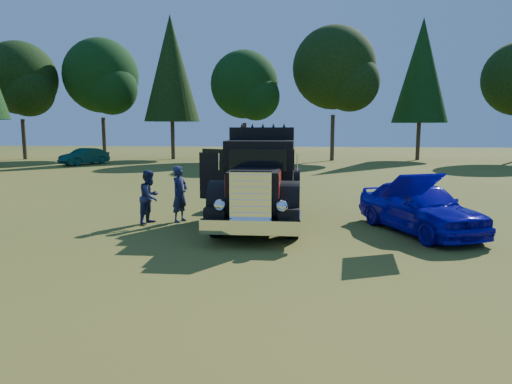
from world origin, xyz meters
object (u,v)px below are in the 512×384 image
object	(u,v)px
spectator_near	(180,194)
spectator_far	(150,197)
hotrod_coupe	(419,207)
diamond_t_truck	(260,182)
distant_teal_car	(84,156)

from	to	relation	value
spectator_near	spectator_far	world-z (taller)	spectator_near
spectator_near	spectator_far	bearing A→B (deg)	134.44
spectator_near	hotrod_coupe	bearing A→B (deg)	-74.35
diamond_t_truck	distant_teal_car	xyz separation A→B (m)	(-16.11, 21.32, -0.61)
hotrod_coupe	diamond_t_truck	bearing A→B (deg)	167.07
spectator_far	distant_teal_car	size ratio (longest dim) A/B	0.42
hotrod_coupe	distant_teal_car	world-z (taller)	hotrod_coupe
hotrod_coupe	distant_teal_car	size ratio (longest dim) A/B	1.17
spectator_near	distant_teal_car	world-z (taller)	spectator_near
spectator_near	spectator_far	size ratio (longest dim) A/B	1.06
hotrod_coupe	spectator_near	bearing A→B (deg)	173.29
hotrod_coupe	distant_teal_car	bearing A→B (deg)	132.85
spectator_far	distant_teal_car	distance (m)	25.30
diamond_t_truck	spectator_far	size ratio (longest dim) A/B	4.25
diamond_t_truck	spectator_far	bearing A→B (deg)	-170.58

